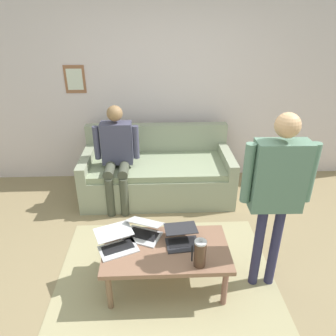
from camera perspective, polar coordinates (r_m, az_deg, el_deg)
name	(u,v)px	position (r m, az deg, el deg)	size (l,w,h in m)	color
ground_plane	(175,280)	(3.15, 1.26, -19.54)	(7.68, 7.68, 0.00)	#907C58
area_rug	(167,291)	(3.05, -0.23, -21.38)	(2.04, 2.04, 0.01)	tan
back_wall	(166,85)	(4.48, -0.39, 14.68)	(7.04, 0.11, 2.70)	silver
couch	(158,173)	(4.26, -1.89, -0.96)	(1.94, 0.92, 0.88)	gray
coffee_table	(166,252)	(2.86, -0.33, -14.96)	(1.09, 0.62, 0.42)	#89604A
laptop_left	(182,239)	(2.87, 2.52, -12.61)	(0.32, 0.32, 0.11)	#28282D
laptop_center	(143,231)	(2.96, -4.45, -11.26)	(0.41, 0.39, 0.16)	silver
laptop_right	(117,243)	(2.86, -9.24, -13.18)	(0.42, 0.42, 0.13)	silver
french_press	(200,253)	(2.62, 5.78, -15.04)	(0.12, 0.10, 0.27)	#4C3323
person_standing	(277,185)	(2.64, 19.10, -2.85)	(0.57, 0.19, 1.62)	#2E2D4F
person_seated	(117,152)	(3.90, -9.24, 2.91)	(0.55, 0.51, 1.28)	#45493B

